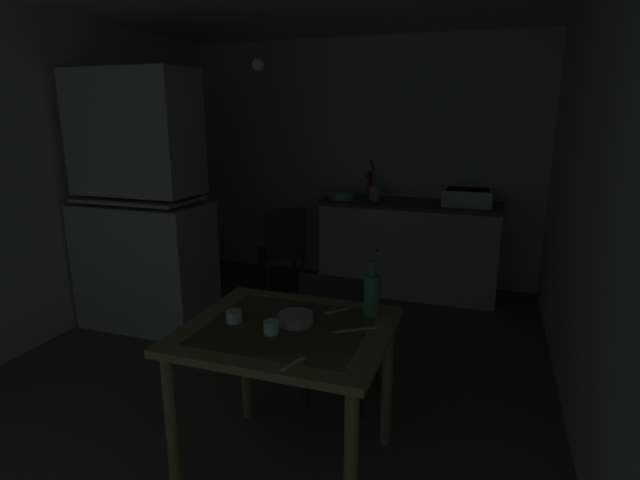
{
  "coord_description": "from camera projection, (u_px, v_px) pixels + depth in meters",
  "views": [
    {
      "loc": [
        1.33,
        -2.93,
        1.72
      ],
      "look_at": [
        0.32,
        0.01,
        0.94
      ],
      "focal_mm": 28.08,
      "sensor_mm": 36.0,
      "label": 1
    }
  ],
  "objects": [
    {
      "name": "mug_dark",
      "position": [
        271.0,
        327.0,
        2.23
      ],
      "size": [
        0.07,
        0.07,
        0.06
      ],
      "primitive_type": "cylinder",
      "color": "white",
      "rests_on": "dining_table"
    },
    {
      "name": "stoneware_crock",
      "position": [
        375.0,
        194.0,
        4.88
      ],
      "size": [
        0.1,
        0.1,
        0.13
      ],
      "primitive_type": "cylinder",
      "color": "beige",
      "rests_on": "counter_cabinet"
    },
    {
      "name": "wall_left",
      "position": [
        46.0,
        180.0,
        3.82
      ],
      "size": [
        0.1,
        4.42,
        2.46
      ],
      "primitive_type": "cube",
      "color": "beige",
      "rests_on": "ground"
    },
    {
      "name": "mug_tall",
      "position": [
        234.0,
        316.0,
        2.35
      ],
      "size": [
        0.07,
        0.07,
        0.06
      ],
      "primitive_type": "cylinder",
      "color": "white",
      "rests_on": "dining_table"
    },
    {
      "name": "hand_pump",
      "position": [
        370.0,
        182.0,
        4.93
      ],
      "size": [
        0.05,
        0.27,
        0.39
      ],
      "color": "maroon",
      "rests_on": "counter_cabinet"
    },
    {
      "name": "hutch_cabinet",
      "position": [
        142.0,
        211.0,
        4.01
      ],
      "size": [
        1.03,
        0.57,
        2.05
      ],
      "color": "beige",
      "rests_on": "ground"
    },
    {
      "name": "teaspoon_by_cup",
      "position": [
        336.0,
        311.0,
        2.48
      ],
      "size": [
        0.11,
        0.12,
        0.0
      ],
      "primitive_type": "cube",
      "rotation": [
        0.0,
        0.0,
        0.85
      ],
      "color": "beige",
      "rests_on": "dining_table"
    },
    {
      "name": "wall_right",
      "position": [
        602.0,
        210.0,
        2.63
      ],
      "size": [
        0.1,
        4.42,
        2.46
      ],
      "primitive_type": "cube",
      "color": "beige",
      "rests_on": "ground"
    },
    {
      "name": "mixing_bowl_counter",
      "position": [
        342.0,
        195.0,
        4.95
      ],
      "size": [
        0.26,
        0.26,
        0.08
      ],
      "primitive_type": "cylinder",
      "color": "#9EB2C6",
      "rests_on": "counter_cabinet"
    },
    {
      "name": "table_knife",
      "position": [
        355.0,
        330.0,
        2.26
      ],
      "size": [
        0.19,
        0.13,
        0.0
      ],
      "primitive_type": "cube",
      "rotation": [
        0.0,
        0.0,
        3.73
      ],
      "color": "silver",
      "rests_on": "dining_table"
    },
    {
      "name": "serving_bowl_wide",
      "position": [
        296.0,
        318.0,
        2.34
      ],
      "size": [
        0.17,
        0.17,
        0.05
      ],
      "primitive_type": "cylinder",
      "color": "tan",
      "rests_on": "dining_table"
    },
    {
      "name": "chair_far_side",
      "position": [
        338.0,
        333.0,
        2.96
      ],
      "size": [
        0.42,
        0.42,
        0.85
      ],
      "color": "#302820",
      "rests_on": "ground"
    },
    {
      "name": "counter_cabinet",
      "position": [
        409.0,
        247.0,
        4.91
      ],
      "size": [
        1.7,
        0.64,
        0.9
      ],
      "color": "beige",
      "rests_on": "ground"
    },
    {
      "name": "teaspoon_near_bowl",
      "position": [
        294.0,
        364.0,
        1.96
      ],
      "size": [
        0.06,
        0.13,
        0.0
      ],
      "primitive_type": "cube",
      "rotation": [
        0.0,
        0.0,
        4.37
      ],
      "color": "beige",
      "rests_on": "dining_table"
    },
    {
      "name": "glass_bottle",
      "position": [
        372.0,
        294.0,
        2.41
      ],
      "size": [
        0.08,
        0.08,
        0.27
      ],
      "color": "#4C7F56",
      "rests_on": "dining_table"
    },
    {
      "name": "dining_table",
      "position": [
        287.0,
        349.0,
        2.33
      ],
      "size": [
        0.94,
        0.83,
        0.77
      ],
      "color": "#A07444",
      "rests_on": "ground"
    },
    {
      "name": "chair_by_counter",
      "position": [
        283.0,
        250.0,
        4.76
      ],
      "size": [
        0.56,
        0.56,
        0.88
      ],
      "color": "#322C26",
      "rests_on": "ground"
    },
    {
      "name": "wall_back",
      "position": [
        359.0,
        162.0,
        5.25
      ],
      "size": [
        3.78,
        0.1,
        2.46
      ],
      "primitive_type": "cube",
      "color": "beige",
      "rests_on": "ground"
    },
    {
      "name": "ground_plane",
      "position": [
        277.0,
        365.0,
        3.53
      ],
      "size": [
        5.32,
        5.32,
        0.0
      ],
      "primitive_type": "plane",
      "color": "brown"
    },
    {
      "name": "pendant_bulb",
      "position": [
        258.0,
        65.0,
        3.29
      ],
      "size": [
        0.08,
        0.08,
        0.08
      ],
      "primitive_type": "sphere",
      "color": "#F9EFCC"
    },
    {
      "name": "sink_basin",
      "position": [
        467.0,
        197.0,
        4.62
      ],
      "size": [
        0.44,
        0.34,
        0.15
      ],
      "color": "white",
      "rests_on": "counter_cabinet"
    }
  ]
}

